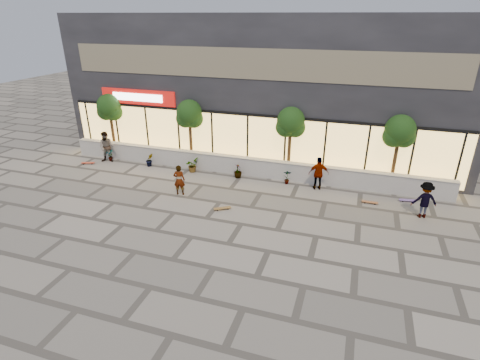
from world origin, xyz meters
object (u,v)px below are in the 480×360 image
(skater_center, at_px, (179,180))
(tree_midwest, at_px, (189,116))
(skateboard_center, at_px, (222,208))
(skateboard_right_far, at_px, (408,200))
(tree_east, at_px, (400,133))
(skater_right_far, at_px, (425,200))
(skater_left, at_px, (107,147))
(tree_mideast, at_px, (291,124))
(skater_right_near, at_px, (319,173))
(skateboard_left, at_px, (88,163))
(skateboard_right_near, at_px, (370,202))
(tree_west, at_px, (109,109))

(skater_center, bearing_deg, tree_midwest, -87.08)
(skateboard_center, relative_size, skateboard_right_far, 0.97)
(tree_east, distance_m, skater_right_far, 3.81)
(tree_midwest, xyz_separation_m, skater_left, (-5.03, -1.40, -2.02))
(tree_mideast, relative_size, skater_right_near, 2.22)
(skater_right_near, bearing_deg, tree_mideast, -53.24)
(tree_midwest, distance_m, skateboard_center, 7.03)
(tree_east, bearing_deg, tree_mideast, 180.00)
(tree_east, height_order, skateboard_left, tree_east)
(tree_east, xyz_separation_m, skater_right_near, (-3.65, -1.40, -2.10))
(tree_east, xyz_separation_m, skateboard_right_near, (-1.00, -2.28, -2.91))
(tree_midwest, bearing_deg, skater_right_near, -10.11)
(tree_west, relative_size, skater_center, 2.47)
(tree_west, bearing_deg, tree_midwest, 0.00)
(skater_right_far, distance_m, skateboard_center, 9.12)
(skater_left, distance_m, skateboard_left, 1.50)
(skateboard_right_far, bearing_deg, skater_right_near, 168.54)
(tree_mideast, height_order, skater_right_near, tree_mideast)
(tree_midwest, bearing_deg, tree_east, 0.00)
(tree_east, bearing_deg, tree_west, 180.00)
(skateboard_left, bearing_deg, tree_mideast, -9.44)
(skater_right_near, bearing_deg, skateboard_right_near, 145.49)
(skater_center, bearing_deg, skater_right_near, -170.93)
(skateboard_center, xyz_separation_m, skateboard_right_far, (8.36, 3.58, -0.00))
(tree_midwest, relative_size, skater_right_near, 2.22)
(tree_east, height_order, skater_center, tree_east)
(tree_west, height_order, skater_right_far, tree_west)
(skateboard_left, relative_size, skateboard_right_far, 1.01)
(tree_east, bearing_deg, skateboard_center, -146.24)
(skater_left, bearing_deg, skater_right_near, -14.84)
(skateboard_right_near, bearing_deg, skateboard_center, -157.03)
(tree_west, height_order, skateboard_right_far, tree_west)
(tree_mideast, height_order, skateboard_right_far, tree_mideast)
(tree_midwest, xyz_separation_m, skater_center, (1.27, -4.19, -2.19))
(skateboard_right_near, bearing_deg, tree_mideast, 153.12)
(tree_west, relative_size, skateboard_center, 4.95)
(skater_left, relative_size, skater_right_near, 1.09)
(tree_west, distance_m, skateboard_center, 11.07)
(skateboard_center, distance_m, skateboard_right_far, 9.09)
(skater_left, bearing_deg, skateboard_right_near, -18.07)
(tree_midwest, bearing_deg, skateboard_center, -52.49)
(skater_left, xyz_separation_m, skateboard_center, (8.93, -3.68, -0.88))
(tree_west, height_order, skater_right_near, tree_west)
(skateboard_left, bearing_deg, tree_midwest, 0.04)
(skater_right_far, xyz_separation_m, skateboard_left, (-18.72, 0.78, -0.77))
(skater_center, xyz_separation_m, skateboard_right_far, (10.99, 2.69, -0.71))
(tree_mideast, height_order, skater_center, tree_mideast)
(skater_left, xyz_separation_m, skateboard_left, (-0.97, -0.73, -0.88))
(skater_right_near, bearing_deg, tree_west, -22.14)
(tree_midwest, relative_size, skateboard_right_near, 5.14)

